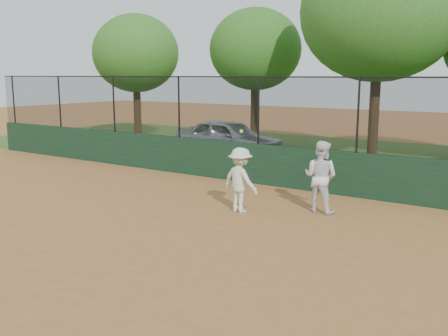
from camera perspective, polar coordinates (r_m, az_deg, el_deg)
The scene contains 10 objects.
ground at distance 10.20m, azimuth -10.75°, elevation -8.09°, with size 80.00×80.00×0.00m, color #A36734.
back_wall at distance 14.80m, azimuth 5.57°, elevation 0.29°, with size 26.00×0.20×1.20m, color #193821.
grass_strip at distance 20.32m, azimuth 13.54°, elevation 1.15°, with size 36.00×12.00×0.01m, color #2F4C18.
parked_car at distance 19.83m, azimuth 0.56°, elevation 3.43°, with size 1.79×4.46×1.52m, color #A0A4A9.
player_second at distance 12.07m, azimuth 10.97°, elevation -0.97°, with size 0.83×0.65×1.71m, color white.
player_main at distance 11.85m, azimuth 1.89°, elevation -1.39°, with size 1.10×0.83×2.03m.
fence_assembly at distance 14.61m, azimuth 5.59°, elevation 6.62°, with size 26.00×0.06×2.00m.
tree_0 at distance 24.94m, azimuth -10.07°, elevation 12.74°, with size 4.30×3.91×6.11m.
tree_1 at distance 22.37m, azimuth 3.58°, elevation 13.34°, with size 4.11×3.74×6.11m.
tree_2 at distance 18.81m, azimuth 17.35°, elevation 16.67°, with size 5.59×5.08×7.80m.
Camera 1 is at (6.82, -6.86, 3.24)m, focal length 40.00 mm.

